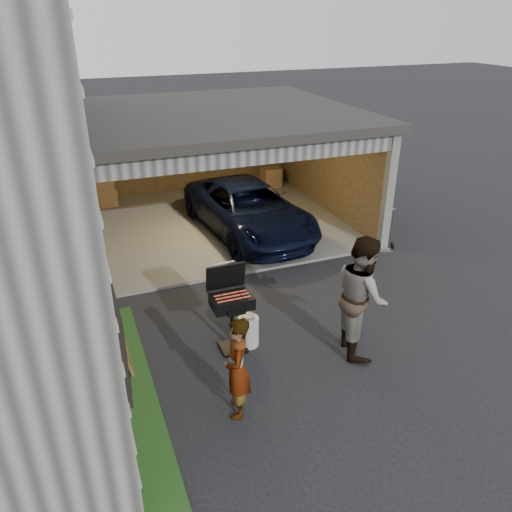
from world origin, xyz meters
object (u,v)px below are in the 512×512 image
Objects in this scene: minivan at (249,212)px; man at (362,296)px; plywood_panel at (120,338)px; woman at (237,369)px; bbq_grill at (231,303)px; propane_tank at (249,331)px; hand_truck at (385,242)px.

minivan is 5.03m from man.
plywood_panel is at bearing -137.37° from minivan.
plywood_panel is (-3.63, -4.05, -0.12)m from minivan.
woman is 2.13m from plywood_panel.
minivan reaches higher than plywood_panel.
minivan is 4.66m from bbq_grill.
man is (2.31, 0.67, 0.26)m from woman.
bbq_grill reaches higher than minivan.
woman is 1.64m from propane_tank.
minivan is 4.31× the size of hand_truck.
propane_tank is (0.68, 1.41, -0.49)m from woman.
bbq_grill is at bearing -177.98° from woman.
minivan is 4.57m from propane_tank.
plywood_panel reaches higher than propane_tank.
man is at bearing -111.02° from hand_truck.
man is at bearing -14.84° from plywood_panel.
plywood_panel is 0.98× the size of hand_truck.
minivan is 2.18× the size of man.
bbq_grill is 1.44× the size of plywood_panel.
woman is at bearing -105.59° from bbq_grill.
hand_truck is at bearing 28.30° from propane_tank.
bbq_grill is 5.10m from hand_truck.
man is 2.02× the size of plywood_panel.
propane_tank is at bearing -3.10° from bbq_grill.
minivan reaches higher than propane_tank.
woman is 2.42m from man.
man reaches higher than bbq_grill.
man is at bearing -95.23° from minivan.
bbq_grill is (0.40, 1.43, 0.11)m from woman.
bbq_grill is (-1.91, 0.76, -0.15)m from man.
bbq_grill is (-1.89, -4.25, 0.24)m from minivan.
hand_truck is at bearing 26.62° from bbq_grill.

